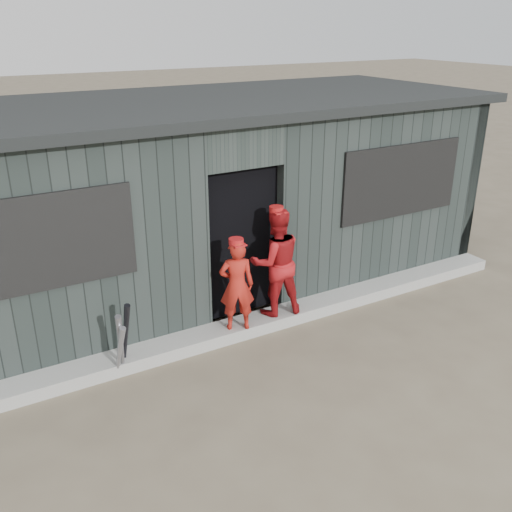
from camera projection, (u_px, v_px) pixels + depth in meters
ground at (346, 408)px, 5.68m from camera, size 80.00×80.00×0.00m
curb at (255, 324)px, 7.11m from camera, size 8.00×0.36×0.15m
bat_left at (120, 352)px, 6.00m from camera, size 0.15×0.28×0.69m
bat_mid at (121, 346)px, 6.01m from camera, size 0.13×0.26×0.81m
bat_right at (126, 337)px, 6.12m from camera, size 0.13×0.27×0.86m
player_red_left at (237, 285)px, 6.66m from camera, size 0.48×0.40×1.12m
player_red_right at (276, 262)px, 6.99m from camera, size 0.76×0.64×1.38m
player_grey_back at (249, 256)px, 7.54m from camera, size 0.77×0.60×1.38m
dugout at (195, 197)px, 7.99m from camera, size 8.30×3.30×2.62m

